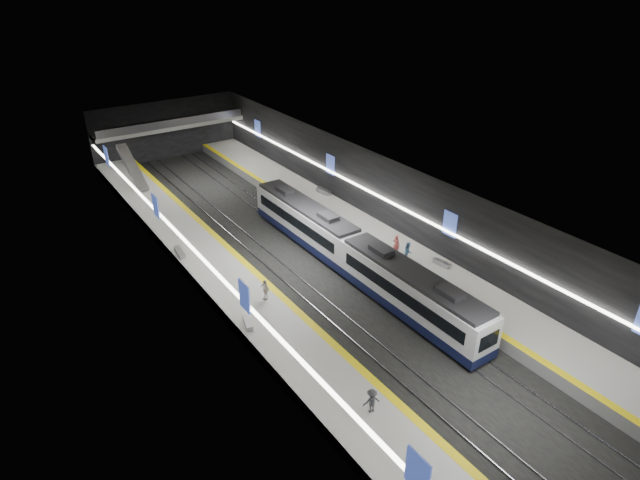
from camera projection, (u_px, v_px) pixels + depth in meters
ground at (304, 263)px, 49.30m from camera, size 70.00×70.00×0.00m
ceiling at (303, 182)px, 45.53m from camera, size 20.00×70.00×0.04m
wall_left at (198, 255)px, 42.46m from camera, size 0.04×70.00×8.00m
wall_right at (390, 198)px, 52.37m from camera, size 0.04×70.00×8.00m
wall_back at (166, 130)px, 72.97m from camera, size 20.00×0.04×8.00m
platform_left at (230, 283)px, 45.34m from camera, size 5.00×70.00×1.00m
tile_surface_left at (230, 278)px, 45.10m from camera, size 5.00×70.00×0.02m
tactile_strip_left at (253, 270)px, 46.19m from camera, size 0.60×70.00×0.02m
platform_right at (368, 237)px, 52.78m from camera, size 5.00×70.00×1.00m
tile_surface_right at (368, 232)px, 52.54m from camera, size 5.00×70.00×0.02m
tactile_strip_right at (351, 238)px, 51.44m from camera, size 0.60×70.00×0.02m
rails at (304, 262)px, 49.27m from camera, size 6.52×70.00×0.12m
train at (353, 252)px, 46.62m from camera, size 2.69×30.04×3.60m
ad_posters at (298, 215)px, 47.91m from camera, size 19.94×53.50×2.20m
cove_light_left at (201, 257)px, 42.65m from camera, size 0.25×68.60×0.12m
cove_light_right at (388, 201)px, 52.37m from camera, size 0.25×68.60×0.12m
mezzanine_bridge at (170, 126)px, 70.97m from camera, size 20.00×3.00×1.50m
escalator at (132, 167)px, 63.20m from camera, size 1.20×7.50×3.92m
bench_left_near at (248, 323)px, 39.22m from camera, size 0.91×1.76×0.41m
bench_left_far at (180, 252)px, 48.49m from camera, size 0.75×2.02×0.48m
bench_right_near at (442, 263)px, 46.84m from camera, size 0.66×1.73×0.41m
bench_right_far at (324, 191)px, 61.03m from camera, size 0.86×2.05×0.49m
passenger_right_a at (396, 245)px, 48.37m from camera, size 0.63×0.77×1.83m
passenger_right_b at (408, 251)px, 47.31m from camera, size 1.09×1.08×1.77m
passenger_left_a at (265, 290)px, 41.94m from camera, size 0.58×1.07×1.74m
passenger_left_b at (372, 401)px, 31.50m from camera, size 1.19×0.86×1.66m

